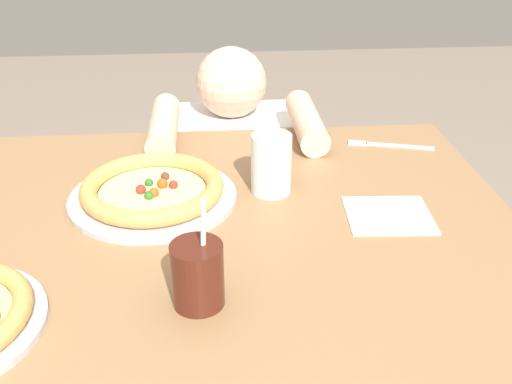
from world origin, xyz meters
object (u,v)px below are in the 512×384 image
drink_cup_colored (198,274)px  water_cup_clear (271,163)px  fork (386,145)px  diner_seated (234,210)px  pizza_far (153,191)px

drink_cup_colored → water_cup_clear: (0.15, 0.35, 0.01)m
water_cup_clear → fork: bearing=34.5°
drink_cup_colored → diner_seated: drink_cup_colored is taller
water_cup_clear → fork: 0.37m
fork → diner_seated: bearing=139.5°
pizza_far → water_cup_clear: bearing=4.8°
drink_cup_colored → diner_seated: (0.09, 0.86, -0.39)m
fork → diner_seated: 0.58m
water_cup_clear → diner_seated: size_ratio=0.14×
water_cup_clear → drink_cup_colored: bearing=-112.6°
fork → diner_seated: size_ratio=0.22×
pizza_far → fork: size_ratio=1.67×
pizza_far → drink_cup_colored: 0.34m
water_cup_clear → pizza_far: bearing=-175.2°
drink_cup_colored → water_cup_clear: drink_cup_colored is taller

